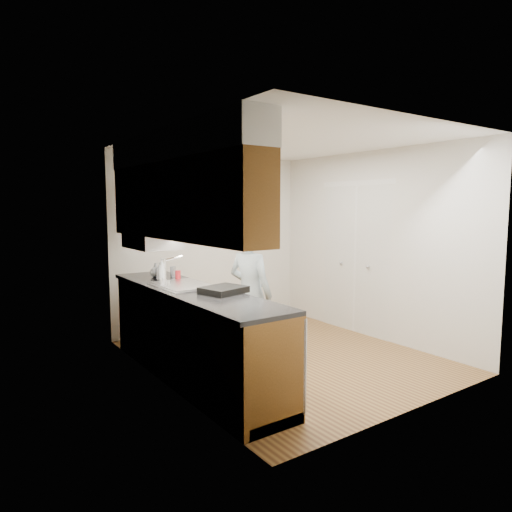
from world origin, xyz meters
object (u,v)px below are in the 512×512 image
at_px(dish_rack, 223,290).
at_px(soap_bottle_a, 162,270).
at_px(steel_can, 173,272).
at_px(soap_bottle_b, 160,270).
at_px(soda_can, 178,275).
at_px(person, 250,285).
at_px(soap_bottle_c, 156,270).

bearing_deg(dish_rack, soap_bottle_a, 86.89).
height_order(soap_bottle_a, steel_can, soap_bottle_a).
distance_m(soap_bottle_b, dish_rack, 1.19).
bearing_deg(soda_can, soap_bottle_a, 159.51).
relative_size(person, soap_bottle_b, 9.23).
height_order(soap_bottle_a, soap_bottle_b, soap_bottle_a).
xyz_separation_m(person, soap_bottle_c, (-0.77, 0.84, 0.13)).
bearing_deg(steel_can, person, -51.72).
xyz_separation_m(soap_bottle_c, soda_can, (0.12, -0.35, -0.03)).
bearing_deg(soap_bottle_c, person, -47.53).
bearing_deg(soap_bottle_b, person, -43.21).
relative_size(person, soap_bottle_a, 6.96).
distance_m(soap_bottle_a, soap_bottle_c, 0.30).
relative_size(steel_can, dish_rack, 0.32).
bearing_deg(soap_bottle_b, steel_can, 9.11).
bearing_deg(dish_rack, steel_can, 74.50).
height_order(person, soap_bottle_b, person).
bearing_deg(soda_can, steel_can, 77.03).
distance_m(soda_can, dish_rack, 0.94).
bearing_deg(dish_rack, soap_bottle_c, 82.49).
distance_m(person, soap_bottle_c, 1.15).
distance_m(soda_can, steel_can, 0.27).
xyz_separation_m(steel_can, dish_rack, (-0.03, -1.20, -0.03)).
height_order(soap_bottle_a, dish_rack, soap_bottle_a).
distance_m(person, soda_can, 0.82).
height_order(soap_bottle_c, dish_rack, soap_bottle_c).
xyz_separation_m(soap_bottle_c, dish_rack, (0.15, -1.29, -0.05)).
relative_size(soda_can, steel_can, 0.89).
relative_size(soap_bottle_b, steel_can, 1.51).
distance_m(steel_can, dish_rack, 1.20).
distance_m(soap_bottle_c, soda_can, 0.37).
height_order(soap_bottle_c, steel_can, soap_bottle_c).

